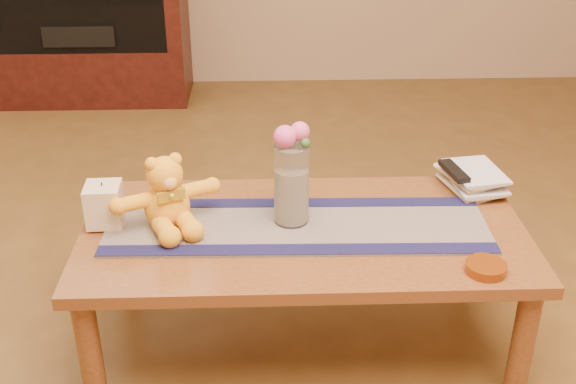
{
  "coord_description": "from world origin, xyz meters",
  "views": [
    {
      "loc": [
        -0.12,
        -1.93,
        1.59
      ],
      "look_at": [
        -0.05,
        0.0,
        0.58
      ],
      "focal_mm": 44.39,
      "sensor_mm": 36.0,
      "label": 1
    }
  ],
  "objects_px": {
    "bronze_ball": "(289,202)",
    "tv_remote": "(454,171)",
    "amber_dish": "(486,268)",
    "book_bottom": "(450,189)",
    "teddy_bear": "(166,192)",
    "glass_vase": "(291,184)",
    "pillar_candle": "(104,204)"
  },
  "relations": [
    {
      "from": "tv_remote",
      "to": "bronze_ball",
      "type": "bearing_deg",
      "value": -178.86
    },
    {
      "from": "amber_dish",
      "to": "bronze_ball",
      "type": "bearing_deg",
      "value": 147.3
    },
    {
      "from": "teddy_bear",
      "to": "tv_remote",
      "type": "xyz_separation_m",
      "value": [
        0.95,
        0.19,
        -0.03
      ]
    },
    {
      "from": "bronze_ball",
      "to": "book_bottom",
      "type": "bearing_deg",
      "value": 14.03
    },
    {
      "from": "teddy_bear",
      "to": "tv_remote",
      "type": "bearing_deg",
      "value": -13.63
    },
    {
      "from": "pillar_candle",
      "to": "book_bottom",
      "type": "distance_m",
      "value": 1.16
    },
    {
      "from": "bronze_ball",
      "to": "glass_vase",
      "type": "bearing_deg",
      "value": -84.76
    },
    {
      "from": "bronze_ball",
      "to": "amber_dish",
      "type": "height_order",
      "value": "bronze_ball"
    },
    {
      "from": "glass_vase",
      "to": "amber_dish",
      "type": "bearing_deg",
      "value": -28.91
    },
    {
      "from": "glass_vase",
      "to": "bronze_ball",
      "type": "xyz_separation_m",
      "value": [
        -0.0,
        0.05,
        -0.09
      ]
    },
    {
      "from": "glass_vase",
      "to": "tv_remote",
      "type": "distance_m",
      "value": 0.59
    },
    {
      "from": "bronze_ball",
      "to": "tv_remote",
      "type": "height_order",
      "value": "tv_remote"
    },
    {
      "from": "pillar_candle",
      "to": "bronze_ball",
      "type": "height_order",
      "value": "pillar_candle"
    },
    {
      "from": "pillar_candle",
      "to": "glass_vase",
      "type": "relative_size",
      "value": 0.51
    },
    {
      "from": "teddy_bear",
      "to": "bronze_ball",
      "type": "distance_m",
      "value": 0.4
    },
    {
      "from": "book_bottom",
      "to": "amber_dish",
      "type": "xyz_separation_m",
      "value": [
        -0.02,
        -0.49,
        0.0
      ]
    },
    {
      "from": "pillar_candle",
      "to": "tv_remote",
      "type": "bearing_deg",
      "value": 8.69
    },
    {
      "from": "amber_dish",
      "to": "glass_vase",
      "type": "bearing_deg",
      "value": 151.09
    },
    {
      "from": "bronze_ball",
      "to": "amber_dish",
      "type": "xyz_separation_m",
      "value": [
        0.55,
        -0.35,
        -0.03
      ]
    },
    {
      "from": "glass_vase",
      "to": "bronze_ball",
      "type": "relative_size",
      "value": 3.39
    },
    {
      "from": "teddy_bear",
      "to": "tv_remote",
      "type": "relative_size",
      "value": 2.07
    },
    {
      "from": "amber_dish",
      "to": "tv_remote",
      "type": "bearing_deg",
      "value": 87.78
    },
    {
      "from": "teddy_bear",
      "to": "amber_dish",
      "type": "xyz_separation_m",
      "value": [
        0.93,
        -0.3,
        -0.11
      ]
    },
    {
      "from": "teddy_bear",
      "to": "glass_vase",
      "type": "relative_size",
      "value": 1.27
    },
    {
      "from": "book_bottom",
      "to": "glass_vase",
      "type": "bearing_deg",
      "value": -175.89
    },
    {
      "from": "pillar_candle",
      "to": "teddy_bear",
      "type": "bearing_deg",
      "value": -2.93
    },
    {
      "from": "teddy_bear",
      "to": "tv_remote",
      "type": "height_order",
      "value": "teddy_bear"
    },
    {
      "from": "teddy_bear",
      "to": "pillar_candle",
      "type": "xyz_separation_m",
      "value": [
        -0.2,
        0.01,
        -0.05
      ]
    },
    {
      "from": "book_bottom",
      "to": "amber_dish",
      "type": "relative_size",
      "value": 1.9
    },
    {
      "from": "glass_vase",
      "to": "bronze_ball",
      "type": "height_order",
      "value": "glass_vase"
    },
    {
      "from": "pillar_candle",
      "to": "book_bottom",
      "type": "bearing_deg",
      "value": 9.19
    },
    {
      "from": "glass_vase",
      "to": "tv_remote",
      "type": "relative_size",
      "value": 1.62
    }
  ]
}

